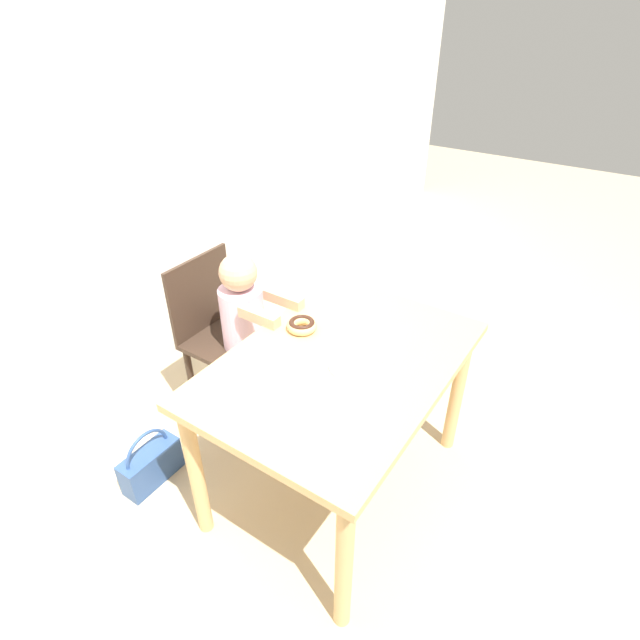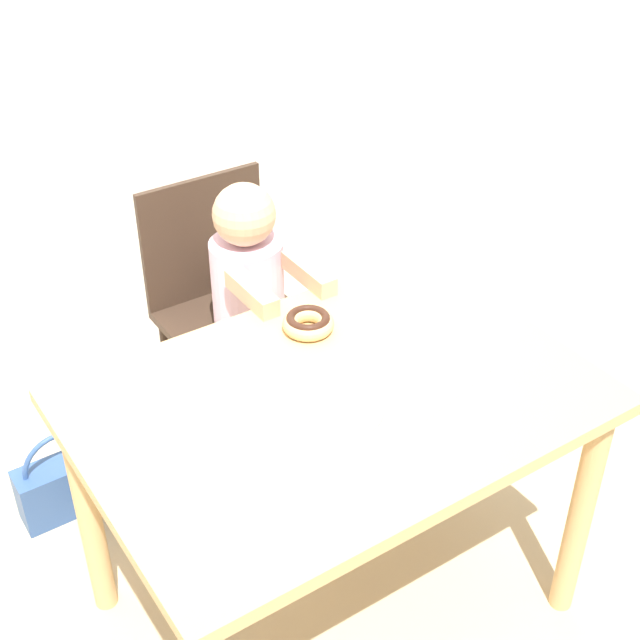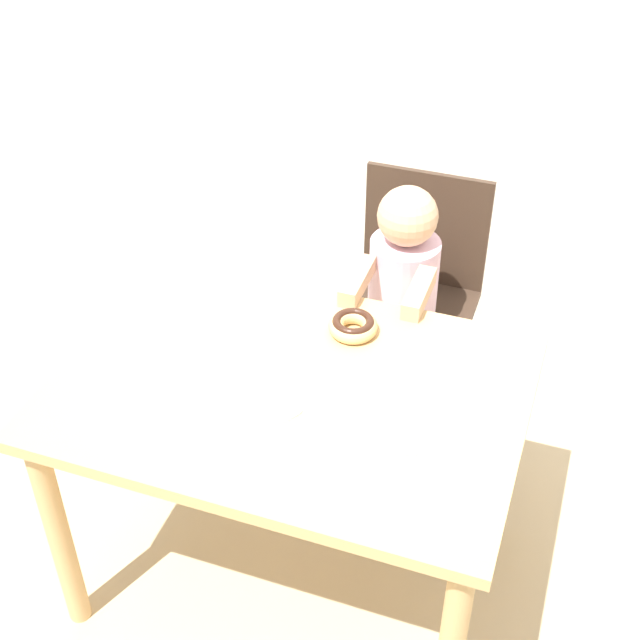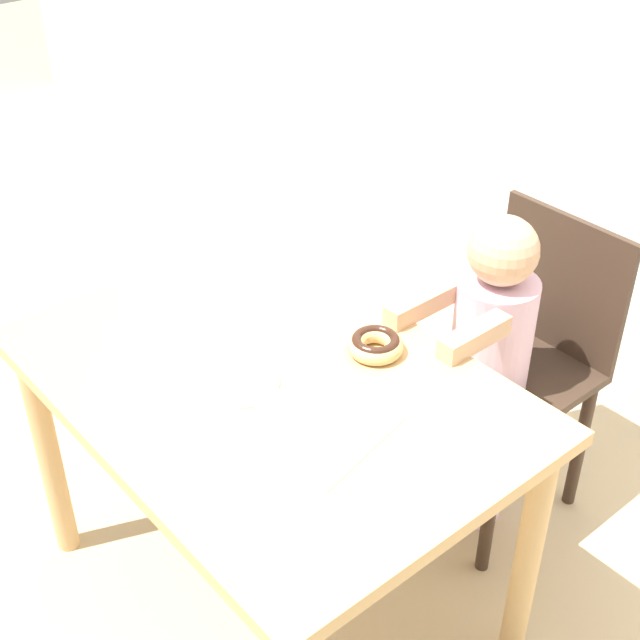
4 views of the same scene
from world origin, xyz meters
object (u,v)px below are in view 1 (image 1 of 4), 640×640
at_px(donut, 302,325).
at_px(chair, 227,337).
at_px(child_figure, 246,340).
at_px(handbag, 151,464).

bearing_deg(donut, chair, 85.56).
bearing_deg(chair, child_figure, -90.00).
relative_size(chair, donut, 6.78).
bearing_deg(child_figure, handbag, 169.68).
bearing_deg(handbag, chair, 1.78).
xyz_separation_m(chair, donut, (-0.04, -0.49, 0.28)).
relative_size(donut, handbag, 0.43).
height_order(chair, handbag, chair).
relative_size(chair, child_figure, 0.91).
xyz_separation_m(chair, child_figure, (0.00, -0.13, 0.04)).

